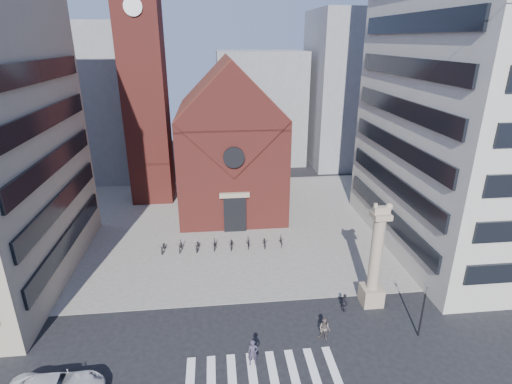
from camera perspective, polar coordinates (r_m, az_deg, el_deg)
ground at (r=30.01m, az=-0.95°, el=-20.19°), size 120.00×120.00×0.00m
piazza at (r=45.98m, az=-3.14°, el=-4.41°), size 46.00×30.00×0.05m
zebra_crossing at (r=27.88m, az=0.91°, el=-24.14°), size 10.20×3.20×0.01m
church at (r=48.99m, az=-3.73°, el=7.09°), size 12.00×16.65×18.00m
campanile at (r=51.26m, az=-15.79°, el=15.79°), size 5.50×5.50×31.20m
building_right at (r=43.32m, az=31.58°, el=13.07°), size 18.00×22.00×32.00m
bg_block_left at (r=65.62m, az=-22.57°, el=11.82°), size 16.00×14.00×22.00m
bg_block_mid at (r=68.79m, az=0.56°, el=12.05°), size 14.00×12.00×18.00m
bg_block_right at (r=69.22m, az=14.56°, el=13.97°), size 16.00×14.00×24.00m
lion_column at (r=32.54m, az=16.61°, el=-10.03°), size 1.63×1.60×8.68m
traffic_light at (r=31.02m, az=22.73°, el=-15.16°), size 0.13×0.16×4.30m
pedestrian_0 at (r=27.61m, az=-0.44°, el=-21.99°), size 0.69×0.45×1.88m
pedestrian_1 at (r=29.78m, az=9.76°, el=-18.75°), size 1.06×1.02×1.72m
pedestrian_2 at (r=32.59m, az=12.50°, el=-15.20°), size 0.66×0.98×1.55m
scooter_0 at (r=40.80m, az=-13.13°, el=-7.71°), size 0.76×1.85×0.95m
scooter_1 at (r=40.59m, az=-10.75°, el=-7.58°), size 0.62×1.79×1.06m
scooter_2 at (r=40.49m, az=-8.35°, el=-7.58°), size 0.76×1.85×0.95m
scooter_3 at (r=40.42m, az=-5.95°, el=-7.43°), size 0.62×1.79×1.06m
scooter_4 at (r=40.47m, az=-3.54°, el=-7.40°), size 0.76×1.85×0.95m
scooter_5 at (r=40.53m, az=-1.14°, el=-7.22°), size 0.62×1.79×1.06m
scooter_6 at (r=40.72m, az=1.24°, el=-7.16°), size 0.76×1.85×0.95m
scooter_7 at (r=40.92m, az=3.60°, el=-6.97°), size 0.62×1.79×1.06m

